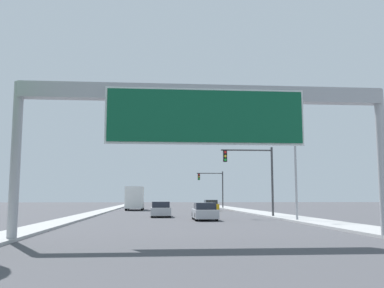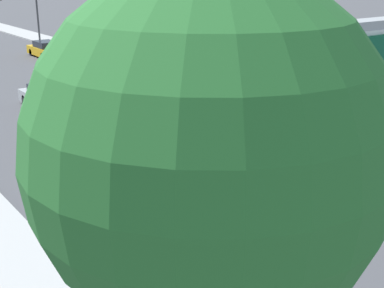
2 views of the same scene
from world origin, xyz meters
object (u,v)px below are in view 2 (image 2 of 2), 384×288
object	(u,v)px
car_far_center	(152,110)
traffic_light_mid_block	(24,5)
street_lamp_right	(277,22)
traffic_light_near_intersection	(188,27)
car_near_right	(45,49)
car_mid_left	(47,97)
palm_tree_foreground	(208,160)

from	to	relation	value
car_far_center	traffic_light_mid_block	distance (m)	34.52
car_far_center	street_lamp_right	bearing A→B (deg)	-21.01
traffic_light_mid_block	street_lamp_right	distance (m)	36.49
car_far_center	traffic_light_near_intersection	size ratio (longest dim) A/B	0.67
car_far_center	street_lamp_right	distance (m)	8.31
car_near_right	traffic_light_near_intersection	distance (m)	20.48
car_far_center	car_near_right	size ratio (longest dim) A/B	0.94
street_lamp_right	car_mid_left	bearing A→B (deg)	139.63
traffic_light_mid_block	street_lamp_right	world-z (taller)	street_lamp_right
car_mid_left	traffic_light_near_intersection	size ratio (longest dim) A/B	0.71
car_near_right	palm_tree_foreground	world-z (taller)	palm_tree_foreground
car_mid_left	car_far_center	world-z (taller)	car_mid_left
car_far_center	palm_tree_foreground	size ratio (longest dim) A/B	0.53
traffic_light_near_intersection	traffic_light_mid_block	size ratio (longest dim) A/B	1.08
car_mid_left	street_lamp_right	distance (m)	13.92
traffic_light_near_intersection	street_lamp_right	world-z (taller)	street_lamp_right
street_lamp_right	palm_tree_foreground	bearing A→B (deg)	-136.48
car_near_right	traffic_light_near_intersection	xyz separation A→B (m)	(1.73, -20.07, 3.70)
traffic_light_near_intersection	car_far_center	bearing A→B (deg)	-143.03
traffic_light_near_intersection	traffic_light_mid_block	xyz separation A→B (m)	(0.14, 30.00, -0.36)
car_far_center	palm_tree_foreground	bearing A→B (deg)	-120.33
palm_tree_foreground	street_lamp_right	world-z (taller)	street_lamp_right
street_lamp_right	car_near_right	bearing A→B (deg)	96.57
car_mid_left	street_lamp_right	xyz separation A→B (m)	(10.05, -8.55, 4.44)
car_far_center	traffic_light_mid_block	world-z (taller)	traffic_light_mid_block
car_near_right	traffic_light_mid_block	size ratio (longest dim) A/B	0.78
car_far_center	street_lamp_right	xyz separation A→B (m)	(6.55, -2.52, 4.45)
car_mid_left	car_far_center	xyz separation A→B (m)	(3.50, -6.03, -0.01)
traffic_light_mid_block	palm_tree_foreground	bearing A→B (deg)	-107.47
traffic_light_near_intersection	street_lamp_right	xyz separation A→B (m)	(1.32, -6.45, 0.73)
traffic_light_near_intersection	palm_tree_foreground	xyz separation A→B (m)	(-16.74, -23.61, 1.78)
traffic_light_mid_block	street_lamp_right	xyz separation A→B (m)	(1.19, -36.45, 1.08)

